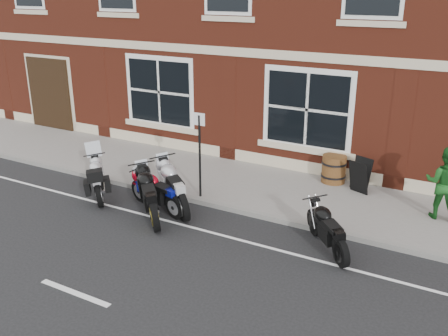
{
  "coord_description": "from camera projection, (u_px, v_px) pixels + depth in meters",
  "views": [
    {
      "loc": [
        6.05,
        -8.35,
        5.18
      ],
      "look_at": [
        0.5,
        1.6,
        1.01
      ],
      "focal_mm": 40.0,
      "sensor_mm": 36.0,
      "label": 1
    }
  ],
  "objects": [
    {
      "name": "ground",
      "position": [
        171.0,
        227.0,
        11.4
      ],
      "size": [
        80.0,
        80.0,
        0.0
      ],
      "primitive_type": "plane",
      "color": "black",
      "rests_on": "ground"
    },
    {
      "name": "sidewalk",
      "position": [
        233.0,
        182.0,
        13.84
      ],
      "size": [
        30.0,
        3.0,
        0.12
      ],
      "primitive_type": "cube",
      "color": "slate",
      "rests_on": "ground"
    },
    {
      "name": "kerb",
      "position": [
        203.0,
        202.0,
        12.54
      ],
      "size": [
        30.0,
        0.16,
        0.12
      ],
      "primitive_type": "cube",
      "color": "slate",
      "rests_on": "ground"
    },
    {
      "name": "moto_touring_silver",
      "position": [
        100.0,
        176.0,
        12.95
      ],
      "size": [
        1.43,
        1.54,
        1.3
      ],
      "rotation": [
        0.0,
        0.0,
        0.74
      ],
      "color": "black",
      "rests_on": "ground"
    },
    {
      "name": "moto_sport_red",
      "position": [
        157.0,
        190.0,
        12.13
      ],
      "size": [
        1.93,
        0.68,
        0.89
      ],
      "rotation": [
        0.0,
        0.0,
        1.28
      ],
      "color": "black",
      "rests_on": "ground"
    },
    {
      "name": "moto_sport_black",
      "position": [
        151.0,
        192.0,
        11.79
      ],
      "size": [
        1.71,
        1.74,
        1.03
      ],
      "rotation": [
        0.0,
        0.0,
        0.78
      ],
      "color": "black",
      "rests_on": "ground"
    },
    {
      "name": "moto_sport_silver",
      "position": [
        174.0,
        184.0,
        12.25
      ],
      "size": [
        1.87,
        1.63,
        1.05
      ],
      "rotation": [
        0.0,
        0.0,
        0.86
      ],
      "color": "black",
      "rests_on": "ground"
    },
    {
      "name": "moto_naked_black",
      "position": [
        328.0,
        226.0,
        10.29
      ],
      "size": [
        1.38,
        1.55,
        0.88
      ],
      "rotation": [
        0.0,
        0.0,
        0.72
      ],
      "color": "black",
      "rests_on": "ground"
    },
    {
      "name": "pedestrian_right",
      "position": [
        444.0,
        183.0,
        11.3
      ],
      "size": [
        0.85,
        0.68,
        1.7
      ],
      "primitive_type": "imported",
      "rotation": [
        0.0,
        0.0,
        3.1
      ],
      "color": "#164F1A",
      "rests_on": "sidewalk"
    },
    {
      "name": "a_board_sign",
      "position": [
        360.0,
        176.0,
        12.89
      ],
      "size": [
        0.62,
        0.52,
        0.88
      ],
      "primitive_type": null,
      "rotation": [
        0.0,
        0.0,
        -0.36
      ],
      "color": "black",
      "rests_on": "sidewalk"
    },
    {
      "name": "barrel_planter",
      "position": [
        334.0,
        169.0,
        13.55
      ],
      "size": [
        0.68,
        0.68,
        0.75
      ],
      "color": "#543616",
      "rests_on": "sidewalk"
    },
    {
      "name": "parking_sign",
      "position": [
        200.0,
        149.0,
        12.32
      ],
      "size": [
        0.31,
        0.06,
        2.18
      ],
      "rotation": [
        0.0,
        0.0,
        0.03
      ],
      "color": "black",
      "rests_on": "sidewalk"
    }
  ]
}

